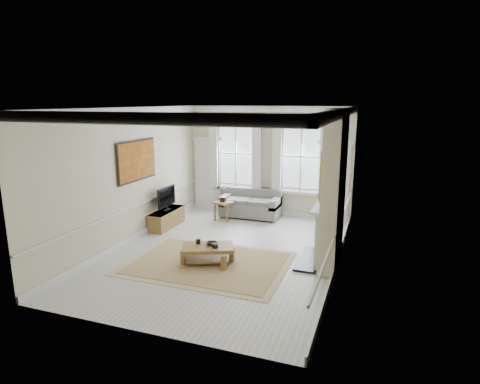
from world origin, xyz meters
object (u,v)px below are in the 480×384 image
at_px(sofa, 251,205).
at_px(side_table, 223,205).
at_px(coffee_table, 208,249).
at_px(tv_stand, 167,219).

relative_size(sofa, side_table, 2.93).
relative_size(coffee_table, tv_stand, 0.93).
distance_m(sofa, tv_stand, 2.67).
xyz_separation_m(side_table, tv_stand, (-1.27, -1.20, -0.22)).
bearing_deg(sofa, coffee_table, -86.30).
bearing_deg(tv_stand, side_table, 43.43).
bearing_deg(coffee_table, tv_stand, 113.37).
distance_m(sofa, side_table, 0.93).
bearing_deg(side_table, coffee_table, -74.01).
distance_m(side_table, coffee_table, 3.39).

